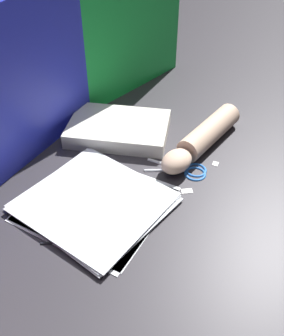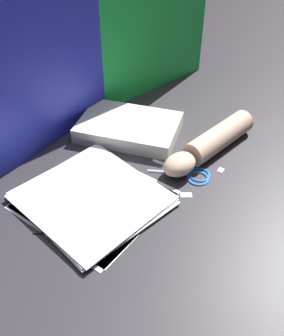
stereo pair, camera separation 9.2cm
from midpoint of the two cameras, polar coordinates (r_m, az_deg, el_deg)
ground_plane at (r=0.94m, az=-2.20°, el=-4.11°), size 6.00×6.00×0.00m
backdrop_panel_center at (r=1.04m, az=-17.36°, el=12.44°), size 0.72×0.08×0.40m
backdrop_panel_right at (r=1.22m, az=-7.20°, el=18.55°), size 0.65×0.11×0.43m
paper_stack at (r=0.92m, az=-9.63°, el=-5.10°), size 0.31×0.33×0.02m
book_closed at (r=1.12m, az=-5.76°, el=5.62°), size 0.28×0.33×0.04m
scissors at (r=1.00m, az=3.97°, el=-0.35°), size 0.12×0.17×0.01m
hand_forearm at (r=1.07m, az=6.30°, el=4.21°), size 0.33×0.09×0.06m
paper_scrap_near at (r=1.03m, az=8.15°, el=0.54°), size 0.02×0.02×0.00m
paper_scrap_mid at (r=0.95m, az=3.80°, el=-3.45°), size 0.03×0.03×0.00m
pen at (r=0.86m, az=-13.11°, el=-10.44°), size 0.09×0.11×0.01m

